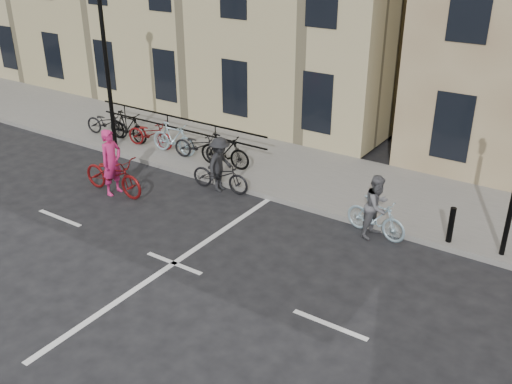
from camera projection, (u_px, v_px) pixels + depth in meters
The scene contains 8 objects.
ground at pixel (174, 263), 13.10m from camera, with size 120.00×120.00×0.00m, color black.
sidewalk at pixel (202, 148), 19.59m from camera, with size 46.00×4.00×0.15m, color slate.
lamp_post at pixel (105, 48), 18.19m from camera, with size 0.36×0.36×5.28m.
bollard_east at pixel (451, 225), 13.52m from camera, with size 0.14×0.14×0.90m, color black.
parked_bikes at pixel (162, 136), 19.08m from camera, with size 7.25×1.23×1.05m.
cyclist_pink at pixel (113, 172), 16.25m from camera, with size 2.17×0.77×1.92m.
cyclist_grey at pixel (376, 212), 14.01m from camera, with size 1.73×0.88×1.62m.
cyclist_dark at pixel (220, 170), 16.43m from camera, with size 1.88×1.11×1.63m.
Camera 1 is at (7.77, -8.21, 7.07)m, focal length 40.00 mm.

